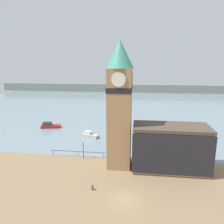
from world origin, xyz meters
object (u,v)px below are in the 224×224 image
(boat_far, at_px, (50,126))
(clock_tower, at_px, (120,103))
(pier_building, at_px, (170,148))
(mooring_bollard_near, at_px, (92,187))
(boat_near, at_px, (90,135))
(lamp_post, at_px, (83,146))

(boat_far, bearing_deg, clock_tower, -56.07)
(clock_tower, height_order, boat_far, clock_tower)
(clock_tower, distance_m, pier_building, 11.83)
(pier_building, height_order, mooring_bollard_near, pier_building)
(boat_near, xyz_separation_m, lamp_post, (1.55, -12.55, 2.17))
(lamp_post, bearing_deg, boat_near, 97.02)
(pier_building, relative_size, boat_far, 2.30)
(boat_near, xyz_separation_m, mooring_bollard_near, (5.57, -22.94, -0.12))
(pier_building, bearing_deg, boat_far, 145.39)
(boat_near, bearing_deg, pier_building, -21.03)
(boat_near, bearing_deg, lamp_post, -64.22)
(clock_tower, xyz_separation_m, boat_near, (-8.78, 14.62, -11.17))
(mooring_bollard_near, xyz_separation_m, lamp_post, (-4.03, 10.39, 2.29))
(boat_far, height_order, lamp_post, lamp_post)
(pier_building, xyz_separation_m, mooring_bollard_near, (-12.14, -8.19, -3.54))
(clock_tower, bearing_deg, pier_building, -0.86)
(mooring_bollard_near, bearing_deg, boat_near, 103.66)
(boat_near, distance_m, lamp_post, 12.83)
(boat_near, relative_size, lamp_post, 1.15)
(pier_building, distance_m, mooring_bollard_near, 15.07)
(clock_tower, distance_m, mooring_bollard_near, 14.38)
(clock_tower, distance_m, boat_far, 32.69)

